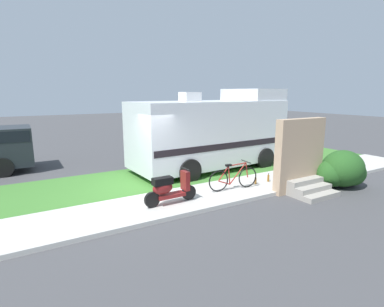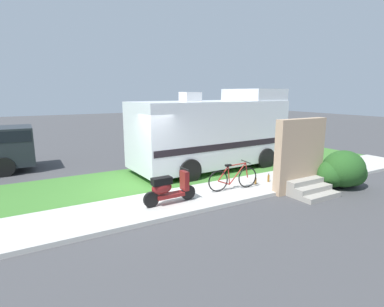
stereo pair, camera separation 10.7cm
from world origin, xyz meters
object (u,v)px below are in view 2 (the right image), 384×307
object	(u,v)px
bottle_green	(268,178)
bottle_spare	(256,181)
scooter	(168,188)
bicycle	(233,178)
motorhome_rv	(212,132)

from	to	relation	value
bottle_green	bottle_spare	distance (m)	0.58
scooter	bottle_spare	bearing A→B (deg)	3.29
bottle_green	bicycle	bearing A→B (deg)	-177.64
scooter	bicycle	world-z (taller)	scooter
bottle_green	bottle_spare	xyz separation A→B (m)	(-0.57, 0.03, -0.01)
bottle_green	scooter	bearing A→B (deg)	-177.59
bicycle	scooter	bearing A→B (deg)	-177.56
motorhome_rv	scooter	xyz separation A→B (m)	(-3.54, -3.08, -1.03)
scooter	bottle_spare	distance (m)	3.44
motorhome_rv	bicycle	xyz separation A→B (m)	(-1.18, -2.98, -1.10)
motorhome_rv	bottle_spare	distance (m)	3.20
scooter	bicycle	xyz separation A→B (m)	(2.37, 0.10, -0.07)
bottle_spare	bottle_green	bearing A→B (deg)	-2.82
motorhome_rv	bottle_spare	world-z (taller)	motorhome_rv
scooter	bicycle	distance (m)	2.37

